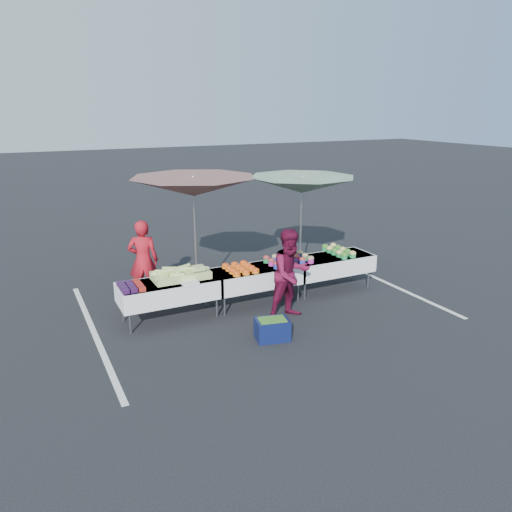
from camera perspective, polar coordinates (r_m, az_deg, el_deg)
name	(u,v)px	position (r m, az deg, el deg)	size (l,w,h in m)	color
ground	(256,303)	(10.23, 0.00, -5.37)	(80.00, 80.00, 0.00)	black
stripe_left	(94,333)	(9.38, -17.99, -8.39)	(0.10, 5.00, 0.00)	silver
stripe_right	(379,279)	(11.92, 13.92, -2.62)	(0.10, 5.00, 0.00)	silver
table_left	(169,290)	(9.41, -9.88, -3.84)	(1.86, 0.81, 0.75)	white
table_center	(256,276)	(10.03, 0.00, -2.28)	(1.86, 0.81, 0.75)	white
table_right	(330,264)	(10.91, 8.49, -0.88)	(1.86, 0.81, 0.75)	white
berry_punnets	(131,286)	(9.13, -14.10, -3.39)	(0.40, 0.54, 0.08)	black
corn_pile	(180,274)	(9.43, -8.67, -2.10)	(1.16, 0.57, 0.26)	#BCD56D
plastic_bags	(190,283)	(9.16, -7.59, -3.04)	(0.30, 0.25, 0.05)	white
carrot_bowls	(240,268)	(9.81, -1.81, -1.40)	(0.55, 0.69, 0.11)	orange
potato_cups	(289,259)	(10.29, 3.74, -0.37)	(0.94, 0.58, 0.16)	#2537AF
bean_baskets	(339,251)	(11.05, 9.42, 0.60)	(0.36, 0.86, 0.15)	#218443
vendor	(143,260)	(10.42, -12.76, -0.48)	(0.61, 0.40, 1.68)	#AA1320
customer	(291,274)	(9.31, 3.99, -2.07)	(0.83, 0.65, 1.72)	#5B0D29
umbrella_left	(193,188)	(9.96, -7.16, 7.77)	(2.56, 2.56, 2.56)	black
umbrella_right	(302,186)	(11.04, 5.26, 8.02)	(2.89, 2.89, 2.42)	black
storage_bin	(272,329)	(8.65, 1.86, -8.32)	(0.64, 0.52, 0.37)	#0D1641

